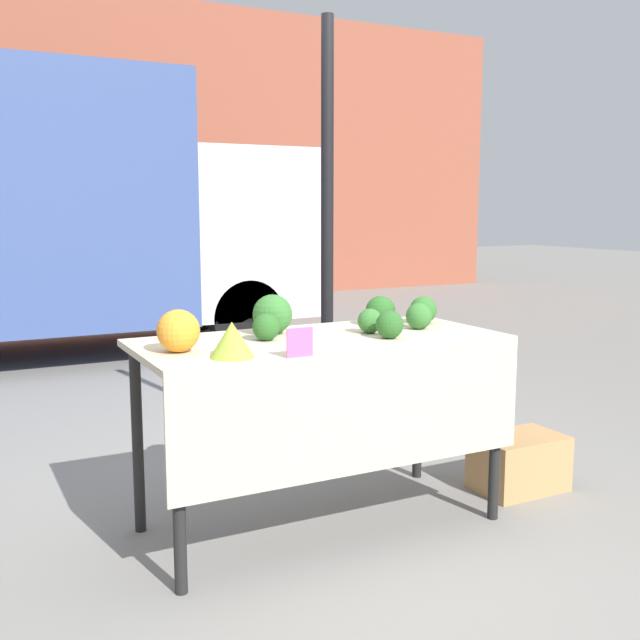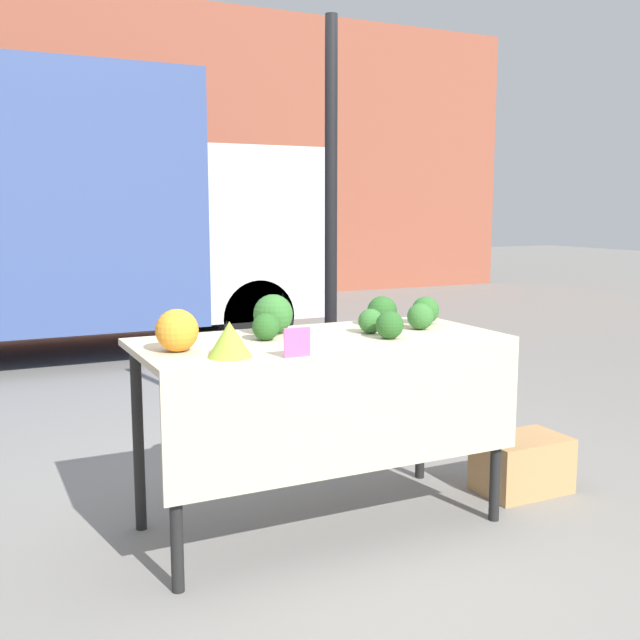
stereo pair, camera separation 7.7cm
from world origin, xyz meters
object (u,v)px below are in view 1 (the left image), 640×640
orange_cauliflower (178,331)px  produce_crate (519,463)px  parked_truck (35,209)px  price_sign (300,342)px

orange_cauliflower → produce_crate: orange_cauliflower is taller
parked_truck → price_sign: size_ratio=42.46×
parked_truck → produce_crate: size_ratio=10.76×
parked_truck → price_sign: parked_truck is taller
orange_cauliflower → produce_crate: bearing=-1.1°
price_sign → produce_crate: price_sign is taller
orange_cauliflower → price_sign: bearing=-38.9°
price_sign → produce_crate: bearing=11.3°
parked_truck → orange_cauliflower: 4.95m
parked_truck → produce_crate: bearing=-70.6°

